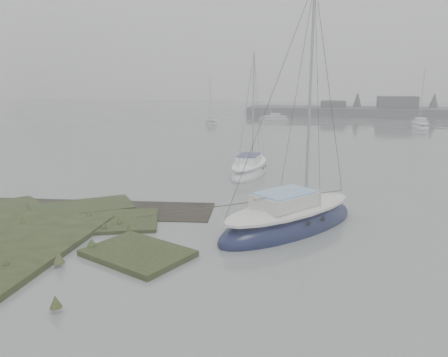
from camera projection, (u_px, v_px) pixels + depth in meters
ground at (247, 139)px, 44.58m from camera, size 160.00×160.00×0.00m
far_shoreline at (440, 112)px, 69.92m from camera, size 60.00×8.00×4.15m
sailboat_main at (289, 221)px, 18.03m from camera, size 6.63×7.30×10.51m
sailboat_white at (249, 170)px, 28.47m from camera, size 2.60×6.13×8.40m
sailboat_far_a at (211, 122)px, 60.21m from camera, size 3.32×5.12×6.88m
sailboat_far_b at (420, 126)px, 54.74m from camera, size 2.54×5.98×8.19m
sailboat_far_c at (274, 118)px, 65.79m from camera, size 4.53×1.74×6.28m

